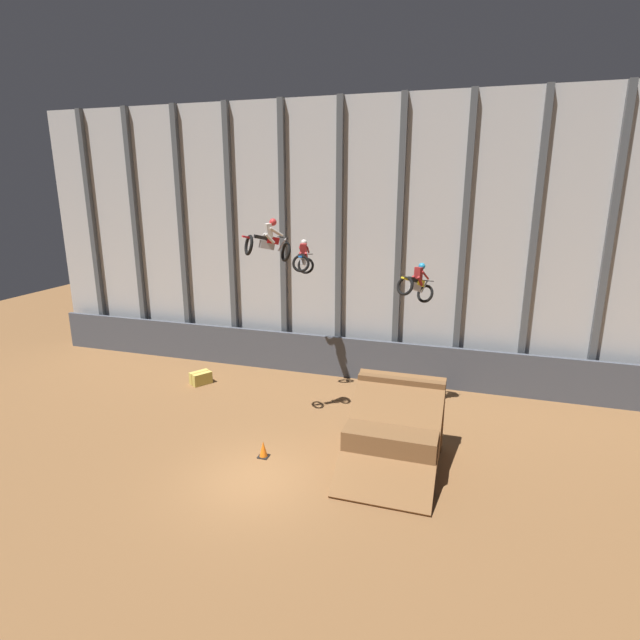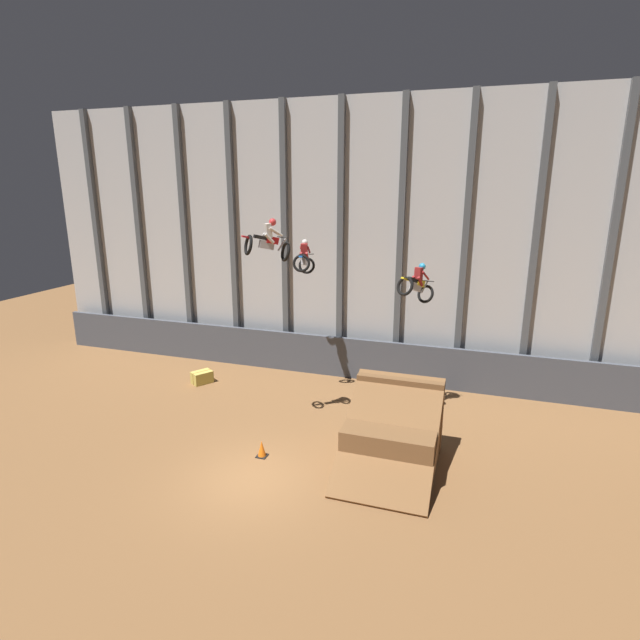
# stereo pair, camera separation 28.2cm
# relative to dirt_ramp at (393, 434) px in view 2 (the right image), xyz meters

# --- Properties ---
(ground_plane) EXTENTS (60.00, 60.00, 0.00)m
(ground_plane) POSITION_rel_dirt_ramp_xyz_m (-3.97, -2.59, -0.94)
(ground_plane) COLOR brown
(arena_back_wall) EXTENTS (32.00, 0.40, 12.71)m
(arena_back_wall) POSITION_rel_dirt_ramp_xyz_m (-3.97, 7.35, 5.42)
(arena_back_wall) COLOR silver
(arena_back_wall) RESTS_ON ground_plane
(lower_barrier) EXTENTS (31.36, 0.20, 1.96)m
(lower_barrier) POSITION_rel_dirt_ramp_xyz_m (-3.97, 6.71, 0.04)
(lower_barrier) COLOR #474C56
(lower_barrier) RESTS_ON ground_plane
(dirt_ramp) EXTENTS (2.99, 4.18, 2.71)m
(dirt_ramp) POSITION_rel_dirt_ramp_xyz_m (0.00, 0.00, 0.00)
(dirt_ramp) COLOR brown
(dirt_ramp) RESTS_ON ground_plane
(rider_bike_left_air) EXTENTS (1.71, 1.63, 1.59)m
(rider_bike_left_air) POSITION_rel_dirt_ramp_xyz_m (-4.94, 1.24, 6.06)
(rider_bike_left_air) COLOR black
(rider_bike_center_air) EXTENTS (1.02, 1.77, 1.59)m
(rider_bike_center_air) POSITION_rel_dirt_ramp_xyz_m (-4.87, 4.78, 4.97)
(rider_bike_center_air) COLOR black
(rider_bike_right_air) EXTENTS (1.46, 1.81, 1.65)m
(rider_bike_right_air) POSITION_rel_dirt_ramp_xyz_m (0.04, 3.83, 4.36)
(rider_bike_right_air) COLOR black
(traffic_cone_near_ramp) EXTENTS (0.36, 0.36, 0.58)m
(traffic_cone_near_ramp) POSITION_rel_dirt_ramp_xyz_m (-4.26, -1.24, -0.66)
(traffic_cone_near_ramp) COLOR black
(traffic_cone_near_ramp) RESTS_ON ground_plane
(hay_bale_trackside) EXTENTS (0.99, 1.08, 0.57)m
(hay_bale_trackside) POSITION_rel_dirt_ramp_xyz_m (-9.67, 3.86, -0.66)
(hay_bale_trackside) COLOR #CCB751
(hay_bale_trackside) RESTS_ON ground_plane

